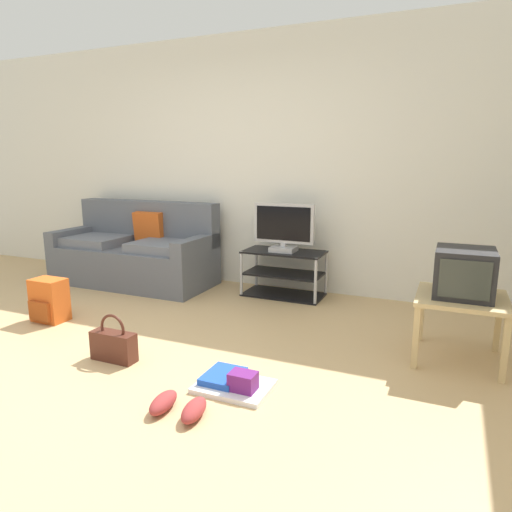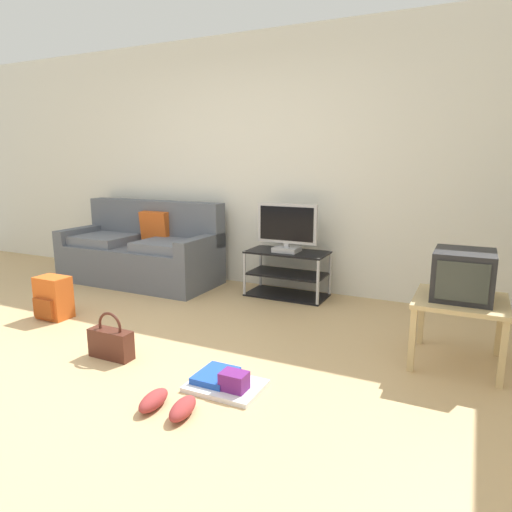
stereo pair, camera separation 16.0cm
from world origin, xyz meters
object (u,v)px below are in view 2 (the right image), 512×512
(tv_stand, at_px, (287,274))
(floor_tray, at_px, (225,382))
(backpack, at_px, (53,298))
(side_table, at_px, (460,308))
(flat_tv, at_px, (287,228))
(handbag, at_px, (111,342))
(couch, at_px, (143,252))
(sneakers_pair, at_px, (168,404))
(crt_tv, at_px, (463,275))

(tv_stand, xyz_separation_m, floor_tray, (0.40, -2.00, -0.20))
(backpack, bearing_deg, side_table, 35.24)
(flat_tv, distance_m, floor_tray, 2.13)
(flat_tv, relative_size, handbag, 1.85)
(tv_stand, bearing_deg, backpack, -136.38)
(backpack, height_order, floor_tray, backpack)
(couch, height_order, side_table, couch)
(flat_tv, xyz_separation_m, side_table, (1.66, -0.96, -0.31))
(side_table, relative_size, floor_tray, 1.30)
(couch, relative_size, sneakers_pair, 5.34)
(sneakers_pair, relative_size, floor_tray, 0.75)
(backpack, bearing_deg, sneakers_pair, 1.53)
(side_table, bearing_deg, sneakers_pair, -135.58)
(backpack, relative_size, floor_tray, 0.83)
(side_table, bearing_deg, tv_stand, 149.32)
(couch, relative_size, tv_stand, 2.21)
(tv_stand, bearing_deg, crt_tv, -30.26)
(crt_tv, xyz_separation_m, handbag, (-2.22, -1.00, -0.51))
(sneakers_pair, bearing_deg, handbag, 152.84)
(flat_tv, distance_m, sneakers_pair, 2.46)
(side_table, height_order, backpack, side_table)
(couch, height_order, handbag, couch)
(crt_tv, relative_size, floor_tray, 0.94)
(sneakers_pair, bearing_deg, flat_tv, 95.95)
(floor_tray, bearing_deg, tv_stand, 101.23)
(couch, height_order, sneakers_pair, couch)
(crt_tv, relative_size, sneakers_pair, 1.25)
(flat_tv, height_order, handbag, flat_tv)
(side_table, bearing_deg, backpack, -170.39)
(handbag, xyz_separation_m, sneakers_pair, (0.80, -0.41, -0.07))
(backpack, relative_size, sneakers_pair, 1.11)
(handbag, bearing_deg, crt_tv, 24.21)
(handbag, bearing_deg, couch, 123.50)
(couch, bearing_deg, side_table, -13.38)
(handbag, height_order, sneakers_pair, handbag)
(side_table, relative_size, handbag, 1.73)
(couch, xyz_separation_m, backpack, (0.12, -1.36, -0.16))
(side_table, bearing_deg, crt_tv, 90.00)
(crt_tv, bearing_deg, backpack, -170.12)
(side_table, distance_m, crt_tv, 0.23)
(tv_stand, distance_m, sneakers_pair, 2.40)
(sneakers_pair, bearing_deg, tv_stand, 95.89)
(backpack, bearing_deg, flat_tv, 68.83)
(handbag, bearing_deg, sneakers_pair, -27.16)
(floor_tray, bearing_deg, handbag, 178.01)
(tv_stand, distance_m, backpack, 2.24)
(couch, height_order, flat_tv, flat_tv)
(handbag, xyz_separation_m, floor_tray, (0.95, -0.03, -0.08))
(flat_tv, bearing_deg, side_table, -30.11)
(flat_tv, relative_size, crt_tv, 1.48)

